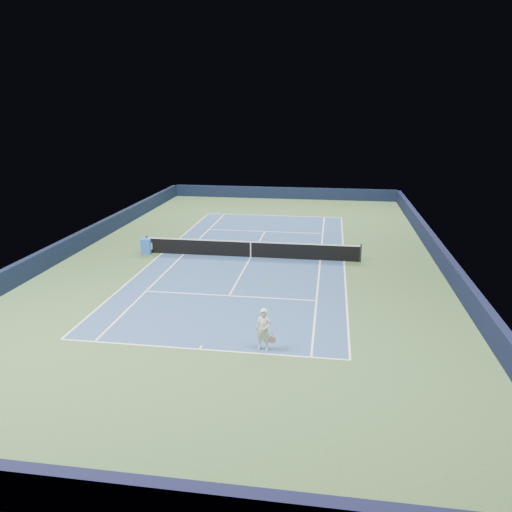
# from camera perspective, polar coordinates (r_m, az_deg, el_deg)

# --- Properties ---
(ground) EXTENTS (40.00, 40.00, 0.00)m
(ground) POSITION_cam_1_polar(r_m,az_deg,el_deg) (29.66, -0.61, -0.13)
(ground) COLOR #34512C
(ground) RESTS_ON ground
(wall_far) EXTENTS (22.00, 0.35, 1.10)m
(wall_far) POSITION_cam_1_polar(r_m,az_deg,el_deg) (48.73, 3.13, 7.20)
(wall_far) COLOR black
(wall_far) RESTS_ON ground
(wall_near) EXTENTS (22.00, 0.35, 1.10)m
(wall_near) POSITION_cam_1_polar(r_m,az_deg,el_deg) (12.36, -16.99, -24.84)
(wall_near) COLOR black
(wall_near) RESTS_ON ground
(wall_right) EXTENTS (0.35, 40.00, 1.10)m
(wall_right) POSITION_cam_1_polar(r_m,az_deg,el_deg) (29.82, 20.38, -0.02)
(wall_right) COLOR black
(wall_right) RESTS_ON ground
(wall_left) EXTENTS (0.35, 40.00, 1.10)m
(wall_left) POSITION_cam_1_polar(r_m,az_deg,el_deg) (32.96, -19.54, 1.61)
(wall_left) COLOR black
(wall_left) RESTS_ON ground
(court_surface) EXTENTS (10.97, 23.77, 0.01)m
(court_surface) POSITION_cam_1_polar(r_m,az_deg,el_deg) (29.66, -0.61, -0.13)
(court_surface) COLOR navy
(court_surface) RESTS_ON ground
(baseline_far) EXTENTS (10.97, 0.08, 0.00)m
(baseline_far) POSITION_cam_1_polar(r_m,az_deg,el_deg) (41.07, 2.04, 4.65)
(baseline_far) COLOR white
(baseline_far) RESTS_ON ground
(baseline_near) EXTENTS (10.97, 0.08, 0.00)m
(baseline_near) POSITION_cam_1_polar(r_m,az_deg,el_deg) (18.84, -6.48, -10.55)
(baseline_near) COLOR white
(baseline_near) RESTS_ON ground
(sideline_doubles_right) EXTENTS (0.08, 23.77, 0.00)m
(sideline_doubles_right) POSITION_cam_1_polar(r_m,az_deg,el_deg) (29.32, 10.03, -0.58)
(sideline_doubles_right) COLOR white
(sideline_doubles_right) RESTS_ON ground
(sideline_doubles_left) EXTENTS (0.08, 23.77, 0.00)m
(sideline_doubles_left) POSITION_cam_1_polar(r_m,az_deg,el_deg) (30.98, -10.68, 0.32)
(sideline_doubles_left) COLOR white
(sideline_doubles_left) RESTS_ON ground
(sideline_singles_right) EXTENTS (0.08, 23.77, 0.00)m
(sideline_singles_right) POSITION_cam_1_polar(r_m,az_deg,el_deg) (29.31, 7.35, -0.46)
(sideline_singles_right) COLOR white
(sideline_singles_right) RESTS_ON ground
(sideline_singles_left) EXTENTS (0.08, 23.77, 0.00)m
(sideline_singles_left) POSITION_cam_1_polar(r_m,az_deg,el_deg) (30.56, -8.25, 0.22)
(sideline_singles_left) COLOR white
(sideline_singles_left) RESTS_ON ground
(service_line_far) EXTENTS (8.23, 0.08, 0.00)m
(service_line_far) POSITION_cam_1_polar(r_m,az_deg,el_deg) (35.76, 1.02, 2.83)
(service_line_far) COLOR white
(service_line_far) RESTS_ON ground
(service_line_near) EXTENTS (8.23, 0.08, 0.00)m
(service_line_near) POSITION_cam_1_polar(r_m,az_deg,el_deg) (23.71, -3.09, -4.56)
(service_line_near) COLOR white
(service_line_near) RESTS_ON ground
(center_service_line) EXTENTS (0.08, 12.80, 0.00)m
(center_service_line) POSITION_cam_1_polar(r_m,az_deg,el_deg) (29.66, -0.61, -0.12)
(center_service_line) COLOR white
(center_service_line) RESTS_ON ground
(center_mark_far) EXTENTS (0.08, 0.30, 0.00)m
(center_mark_far) POSITION_cam_1_polar(r_m,az_deg,el_deg) (40.92, 2.02, 4.60)
(center_mark_far) COLOR white
(center_mark_far) RESTS_ON ground
(center_mark_near) EXTENTS (0.08, 0.30, 0.00)m
(center_mark_near) POSITION_cam_1_polar(r_m,az_deg,el_deg) (18.97, -6.37, -10.34)
(center_mark_near) COLOR white
(center_mark_near) RESTS_ON ground
(tennis_net) EXTENTS (12.90, 0.10, 1.07)m
(tennis_net) POSITION_cam_1_polar(r_m,az_deg,el_deg) (29.52, -0.62, 0.80)
(tennis_net) COLOR black
(tennis_net) RESTS_ON ground
(sponsor_cube) EXTENTS (0.65, 0.58, 0.94)m
(sponsor_cube) POSITION_cam_1_polar(r_m,az_deg,el_deg) (31.01, -12.41, 1.13)
(sponsor_cube) COLOR blue
(sponsor_cube) RESTS_ON ground
(tennis_player) EXTENTS (0.78, 1.27, 2.30)m
(tennis_player) POSITION_cam_1_polar(r_m,az_deg,el_deg) (18.35, 0.89, -8.43)
(tennis_player) COLOR silver
(tennis_player) RESTS_ON ground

